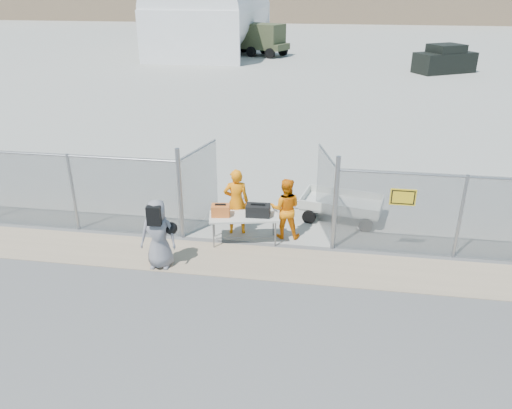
% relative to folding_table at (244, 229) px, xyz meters
% --- Properties ---
extents(ground, '(160.00, 160.00, 0.00)m').
position_rel_folding_table_xyz_m(ground, '(0.32, -2.00, -0.38)').
color(ground, '#414141').
extents(tarmac_inside, '(160.00, 80.00, 0.01)m').
position_rel_folding_table_xyz_m(tarmac_inside, '(0.32, 40.00, -0.37)').
color(tarmac_inside, '#9A9990').
rests_on(tarmac_inside, ground).
extents(dirt_strip, '(44.00, 1.60, 0.01)m').
position_rel_folding_table_xyz_m(dirt_strip, '(0.32, -1.00, -0.37)').
color(dirt_strip, tan).
rests_on(dirt_strip, ground).
extents(chain_link_fence, '(40.00, 0.20, 2.20)m').
position_rel_folding_table_xyz_m(chain_link_fence, '(0.32, -0.00, 0.72)').
color(chain_link_fence, gray).
rests_on(chain_link_fence, ground).
extents(quonset_hangar, '(9.00, 18.00, 8.00)m').
position_rel_folding_table_xyz_m(quonset_hangar, '(-9.68, 38.00, 3.62)').
color(quonset_hangar, white).
rests_on(quonset_hangar, ground).
extents(folding_table, '(1.91, 1.10, 0.76)m').
position_rel_folding_table_xyz_m(folding_table, '(0.00, 0.00, 0.00)').
color(folding_table, beige).
rests_on(folding_table, ground).
extents(orange_bag, '(0.51, 0.38, 0.29)m').
position_rel_folding_table_xyz_m(orange_bag, '(-0.60, -0.09, 0.53)').
color(orange_bag, orange).
rests_on(orange_bag, folding_table).
extents(black_duffel, '(0.63, 0.39, 0.30)m').
position_rel_folding_table_xyz_m(black_duffel, '(0.36, 0.06, 0.53)').
color(black_duffel, black).
rests_on(black_duffel, folding_table).
extents(security_worker_left, '(0.75, 0.57, 1.85)m').
position_rel_folding_table_xyz_m(security_worker_left, '(-0.29, 0.48, 0.54)').
color(security_worker_left, orange).
rests_on(security_worker_left, ground).
extents(security_worker_right, '(0.84, 0.67, 1.67)m').
position_rel_folding_table_xyz_m(security_worker_right, '(1.03, 0.45, 0.46)').
color(security_worker_right, orange).
rests_on(security_worker_right, ground).
extents(visitor, '(0.88, 0.61, 1.73)m').
position_rel_folding_table_xyz_m(visitor, '(-1.78, -1.52, 0.48)').
color(visitor, slate).
rests_on(visitor, ground).
extents(utility_trailer, '(3.16, 2.04, 0.71)m').
position_rel_folding_table_xyz_m(utility_trailer, '(2.54, 1.85, -0.03)').
color(utility_trailer, beige).
rests_on(utility_trailer, ground).
extents(military_truck, '(6.24, 4.42, 2.80)m').
position_rel_folding_table_xyz_m(military_truck, '(-5.18, 35.62, 1.02)').
color(military_truck, '#3F462A').
rests_on(military_truck, ground).
extents(parked_vehicle_near, '(4.84, 3.97, 2.01)m').
position_rel_folding_table_xyz_m(parked_vehicle_near, '(10.12, 28.41, 0.62)').
color(parked_vehicle_near, black).
rests_on(parked_vehicle_near, ground).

